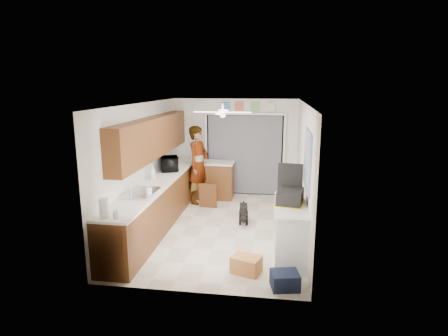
{
  "coord_description": "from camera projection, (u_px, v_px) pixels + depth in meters",
  "views": [
    {
      "loc": [
        1.08,
        -7.14,
        2.85
      ],
      "look_at": [
        0.0,
        0.4,
        1.15
      ],
      "focal_mm": 30.0,
      "sensor_mm": 36.0,
      "label": 1
    }
  ],
  "objects": [
    {
      "name": "header_frame_1",
      "position": [
        226.0,
        107.0,
        9.58
      ],
      "size": [
        0.22,
        0.02,
        0.22
      ],
      "primitive_type": "cube",
      "color": "#538DDE",
      "rests_on": "wall_back"
    },
    {
      "name": "right_counter_base",
      "position": [
        291.0,
        232.0,
        6.22
      ],
      "size": [
        0.5,
        1.4,
        0.9
      ],
      "primitive_type": "cube",
      "color": "white",
      "rests_on": "floor"
    },
    {
      "name": "header_frame_2",
      "position": [
        239.0,
        107.0,
        9.54
      ],
      "size": [
        0.22,
        0.02,
        0.22
      ],
      "primitive_type": "cube",
      "color": "#D85E51",
      "rests_on": "wall_back"
    },
    {
      "name": "wall_right",
      "position": [
        304.0,
        170.0,
        7.17
      ],
      "size": [
        0.0,
        5.0,
        5.0
      ],
      "primitive_type": "plane",
      "rotation": [
        1.57,
        0.0,
        -1.57
      ],
      "color": "white",
      "rests_on": "ground"
    },
    {
      "name": "door_trim_right",
      "position": [
        284.0,
        156.0,
        9.62
      ],
      "size": [
        0.06,
        0.04,
        2.1
      ],
      "primitive_type": "cube",
      "color": "white",
      "rests_on": "wall_back"
    },
    {
      "name": "door_trim_head",
      "position": [
        245.0,
        114.0,
        9.52
      ],
      "size": [
        2.1,
        0.04,
        0.06
      ],
      "primitive_type": "cube",
      "color": "white",
      "rests_on": "wall_back"
    },
    {
      "name": "sink_basin",
      "position": [
        141.0,
        193.0,
        6.67
      ],
      "size": [
        0.5,
        0.76,
        0.06
      ],
      "primitive_type": "cube",
      "color": "silver",
      "rests_on": "left_countertop"
    },
    {
      "name": "jar_b",
      "position": [
        116.0,
        215.0,
        5.44
      ],
      "size": [
        0.08,
        0.08,
        0.12
      ],
      "primitive_type": "cylinder",
      "rotation": [
        0.0,
        0.0,
        0.02
      ],
      "color": "silver",
      "rests_on": "left_countertop"
    },
    {
      "name": "soap_bottle",
      "position": [
        153.0,
        172.0,
        7.72
      ],
      "size": [
        0.15,
        0.15,
        0.29
      ],
      "primitive_type": "imported",
      "rotation": [
        0.0,
        0.0,
        -0.36
      ],
      "color": "silver",
      "rests_on": "left_countertop"
    },
    {
      "name": "ceiling",
      "position": [
        221.0,
        103.0,
        7.12
      ],
      "size": [
        5.0,
        5.0,
        0.0
      ],
      "primitive_type": "plane",
      "rotation": [
        3.14,
        0.0,
        0.0
      ],
      "color": "white",
      "rests_on": "ground"
    },
    {
      "name": "abstract_painting",
      "position": [
        307.0,
        160.0,
        6.12
      ],
      "size": [
        0.03,
        1.15,
        0.95
      ],
      "primitive_type": "cube",
      "color": "#E25381",
      "rests_on": "wall_right"
    },
    {
      "name": "header_frame_4",
      "position": [
        271.0,
        107.0,
        9.42
      ],
      "size": [
        0.22,
        0.02,
        0.22
      ],
      "primitive_type": "cube",
      "color": "silver",
      "rests_on": "wall_back"
    },
    {
      "name": "left_base_cabinets",
      "position": [
        159.0,
        203.0,
        7.75
      ],
      "size": [
        0.6,
        4.8,
        0.9
      ],
      "primitive_type": "cube",
      "color": "#5E3416",
      "rests_on": "floor"
    },
    {
      "name": "suitcase_lid",
      "position": [
        290.0,
        178.0,
        6.36
      ],
      "size": [
        0.42,
        0.1,
        0.5
      ],
      "primitive_type": "cube",
      "rotation": [
        0.0,
        0.0,
        -0.18
      ],
      "color": "black",
      "rests_on": "suitcase"
    },
    {
      "name": "faucet",
      "position": [
        131.0,
        188.0,
        6.67
      ],
      "size": [
        0.03,
        0.03,
        0.22
      ],
      "primitive_type": "cylinder",
      "color": "silver",
      "rests_on": "left_countertop"
    },
    {
      "name": "wall_left",
      "position": [
        144.0,
        165.0,
        7.61
      ],
      "size": [
        0.0,
        5.0,
        5.0
      ],
      "primitive_type": "plane",
      "rotation": [
        1.57,
        0.0,
        1.57
      ],
      "color": "white",
      "rests_on": "ground"
    },
    {
      "name": "door_trim_left",
      "position": [
        206.0,
        154.0,
        9.9
      ],
      "size": [
        0.06,
        0.04,
        2.1
      ],
      "primitive_type": "cube",
      "color": "white",
      "rests_on": "wall_back"
    },
    {
      "name": "floor",
      "position": [
        221.0,
        227.0,
        7.67
      ],
      "size": [
        5.0,
        5.0,
        0.0
      ],
      "primitive_type": "plane",
      "color": "beige",
      "rests_on": "ground"
    },
    {
      "name": "microwave",
      "position": [
        170.0,
        164.0,
        8.5
      ],
      "size": [
        0.55,
        0.65,
        0.31
      ],
      "primitive_type": "imported",
      "rotation": [
        0.0,
        0.0,
        1.93
      ],
      "color": "black",
      "rests_on": "left_countertop"
    },
    {
      "name": "left_countertop",
      "position": [
        159.0,
        181.0,
        7.64
      ],
      "size": [
        0.62,
        4.8,
        0.04
      ],
      "primitive_type": "cube",
      "color": "white",
      "rests_on": "left_base_cabinets"
    },
    {
      "name": "right_counter_top",
      "position": [
        291.0,
        205.0,
        6.12
      ],
      "size": [
        0.54,
        1.44,
        0.04
      ],
      "primitive_type": "cube",
      "color": "white",
      "rests_on": "right_counter_base"
    },
    {
      "name": "peninsula_top",
      "position": [
        213.0,
        163.0,
        9.47
      ],
      "size": [
        1.04,
        0.64,
        0.04
      ],
      "primitive_type": "cube",
      "color": "white",
      "rests_on": "peninsula_base"
    },
    {
      "name": "wall_back",
      "position": [
        235.0,
        147.0,
        9.81
      ],
      "size": [
        3.2,
        0.0,
        3.2
      ],
      "primitive_type": "plane",
      "rotation": [
        1.57,
        0.0,
        0.0
      ],
      "color": "white",
      "rests_on": "ground"
    },
    {
      "name": "cabinet_door_panel",
      "position": [
        208.0,
        196.0,
        8.74
      ],
      "size": [
        0.42,
        0.17,
        0.61
      ],
      "primitive_type": "cube",
      "rotation": [
        0.21,
        0.0,
        -0.02
      ],
      "color": "#5E3416",
      "rests_on": "floor"
    },
    {
      "name": "man",
      "position": [
        198.0,
        165.0,
        9.07
      ],
      "size": [
        0.66,
        0.8,
        1.89
      ],
      "primitive_type": "imported",
      "rotation": [
        0.0,
        0.0,
        1.23
      ],
      "color": "white",
      "rests_on": "floor"
    },
    {
      "name": "wall_front",
      "position": [
        193.0,
        208.0,
        4.98
      ],
      "size": [
        3.2,
        0.0,
        3.2
      ],
      "primitive_type": "plane",
      "rotation": [
        -1.57,
        0.0,
        0.0
      ],
      "color": "white",
      "rests_on": "ground"
    },
    {
      "name": "route66_sign",
      "position": [
        199.0,
        106.0,
        9.68
      ],
      "size": [
        0.22,
        0.02,
        0.26
      ],
      "primitive_type": "cube",
      "color": "silver",
      "rests_on": "wall_back"
    },
    {
      "name": "header_frame_3",
      "position": [
        255.0,
        107.0,
        9.48
      ],
      "size": [
        0.22,
        0.02,
        0.22
      ],
      "primitive_type": "cube",
      "color": "#7AB96A",
      "rests_on": "wall_back"
    },
    {
      "name": "upper_cabinets",
      "position": [
        153.0,
        137.0,
        7.66
      ],
      "size": [
        0.32,
        4.0,
        0.8
      ],
      "primitive_type": "cube",
      "color": "#5E3416",
      "rests_on": "wall_left"
    },
    {
      "name": "navy_crate",
      "position": [
        285.0,
        280.0,
        5.34
      ],
      "size": [
        0.45,
        0.4,
        0.24
      ],
      "primitive_type": "cube",
      "rotation": [
        0.0,
        0.0,
        0.2
      ],
      "color": "#151E36",
      "rests_on": "floor"
    },
    {
      "name": "cardboard_box",
      "position": [
        246.0,
        265.0,
        5.78
      ],
      "size": [
        0.51,
        0.44,
        0.27
      ],
      "primitive_type": "cube",
      "rotation": [
        0.0,
        0.0,
        -0.34
      ],
      "color": "#C37E3D",
      "rests_on": "floor"
    },
    {
      "name": "back_opening_recess",
      "position": [
        245.0,
        155.0,
        9.79
      ],
      "size": [
        2.0,
        0.06,
        2.1
      ],
      "primitive_type": "cube",
      "color": "black",
      "rests_on": "wall_back"
    },
    {
      "name": "paper_towel_roll",
      "position": [
        104.0,
        209.0,
        5.45
      ],
      "size": [
        0.16,
        0.16,
        0.29
      ],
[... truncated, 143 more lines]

